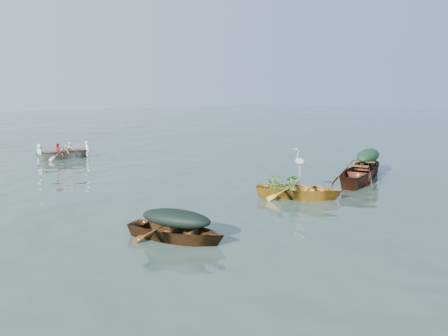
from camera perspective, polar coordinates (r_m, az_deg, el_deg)
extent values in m
plane|color=#374E42|center=(14.31, 8.85, -3.46)|extent=(140.00, 140.00, 0.00)
imported|color=orange|center=(13.93, 9.75, -3.85)|extent=(3.18, 3.48, 0.90)
imported|color=#4F2A12|center=(10.01, -6.24, -9.33)|extent=(2.53, 3.29, 0.74)
imported|color=#4E2612|center=(18.36, 18.17, -0.86)|extent=(4.67, 3.22, 1.06)
imported|color=#552D15|center=(16.82, 17.27, -1.77)|extent=(4.90, 3.21, 1.12)
imported|color=beige|center=(23.03, -20.08, 1.15)|extent=(3.61, 1.10, 0.82)
ellipsoid|color=black|center=(9.83, -6.30, -6.19)|extent=(1.39, 1.81, 0.40)
ellipsoid|color=#16381D|center=(18.23, 18.31, 1.58)|extent=(2.57, 1.77, 0.52)
imported|color=#346A1B|center=(13.86, 7.59, -0.70)|extent=(1.11, 1.14, 0.60)
imported|color=silver|center=(22.93, -20.20, 3.10)|extent=(2.53, 0.99, 0.76)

